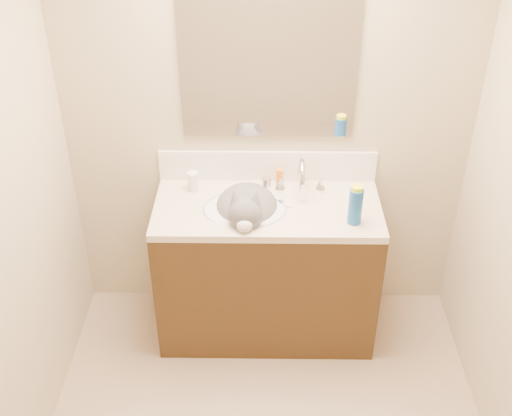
{
  "coord_description": "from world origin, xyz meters",
  "views": [
    {
      "loc": [
        -0.03,
        -1.83,
        2.74
      ],
      "look_at": [
        -0.06,
        0.92,
        0.88
      ],
      "focal_mm": 45.0,
      "sensor_mm": 36.0,
      "label": 1
    }
  ],
  "objects_px": {
    "faucet": "(301,179)",
    "amber_bottle": "(279,177)",
    "vanity_cabinet": "(267,272)",
    "pill_bottle": "(193,181)",
    "basin": "(245,220)",
    "cat": "(247,211)",
    "spray_can": "(355,206)",
    "silver_jar": "(267,182)"
  },
  "relations": [
    {
      "from": "amber_bottle",
      "to": "pill_bottle",
      "type": "bearing_deg",
      "value": -172.0
    },
    {
      "from": "cat",
      "to": "vanity_cabinet",
      "type": "bearing_deg",
      "value": 13.48
    },
    {
      "from": "vanity_cabinet",
      "to": "silver_jar",
      "type": "relative_size",
      "value": 21.62
    },
    {
      "from": "silver_jar",
      "to": "spray_can",
      "type": "bearing_deg",
      "value": -37.07
    },
    {
      "from": "vanity_cabinet",
      "to": "cat",
      "type": "distance_m",
      "value": 0.45
    },
    {
      "from": "vanity_cabinet",
      "to": "amber_bottle",
      "type": "relative_size",
      "value": 12.83
    },
    {
      "from": "amber_bottle",
      "to": "spray_can",
      "type": "distance_m",
      "value": 0.52
    },
    {
      "from": "basin",
      "to": "pill_bottle",
      "type": "distance_m",
      "value": 0.36
    },
    {
      "from": "basin",
      "to": "spray_can",
      "type": "distance_m",
      "value": 0.59
    },
    {
      "from": "vanity_cabinet",
      "to": "cat",
      "type": "xyz_separation_m",
      "value": [
        -0.11,
        -0.02,
        0.44
      ]
    },
    {
      "from": "vanity_cabinet",
      "to": "basin",
      "type": "distance_m",
      "value": 0.4
    },
    {
      "from": "vanity_cabinet",
      "to": "faucet",
      "type": "distance_m",
      "value": 0.58
    },
    {
      "from": "cat",
      "to": "silver_jar",
      "type": "relative_size",
      "value": 8.56
    },
    {
      "from": "basin",
      "to": "faucet",
      "type": "bearing_deg",
      "value": 29.12
    },
    {
      "from": "vanity_cabinet",
      "to": "faucet",
      "type": "xyz_separation_m",
      "value": [
        0.18,
        0.14,
        0.54
      ]
    },
    {
      "from": "pill_bottle",
      "to": "spray_can",
      "type": "distance_m",
      "value": 0.89
    },
    {
      "from": "basin",
      "to": "spray_can",
      "type": "relative_size",
      "value": 2.32
    },
    {
      "from": "silver_jar",
      "to": "basin",
      "type": "bearing_deg",
      "value": -117.34
    },
    {
      "from": "amber_bottle",
      "to": "cat",
      "type": "bearing_deg",
      "value": -125.51
    },
    {
      "from": "faucet",
      "to": "pill_bottle",
      "type": "xyz_separation_m",
      "value": [
        -0.58,
        0.02,
        -0.03
      ]
    },
    {
      "from": "silver_jar",
      "to": "amber_bottle",
      "type": "height_order",
      "value": "amber_bottle"
    },
    {
      "from": "vanity_cabinet",
      "to": "faucet",
      "type": "relative_size",
      "value": 4.29
    },
    {
      "from": "amber_bottle",
      "to": "basin",
      "type": "bearing_deg",
      "value": -126.62
    },
    {
      "from": "faucet",
      "to": "amber_bottle",
      "type": "relative_size",
      "value": 2.99
    },
    {
      "from": "pill_bottle",
      "to": "amber_bottle",
      "type": "bearing_deg",
      "value": 8.0
    },
    {
      "from": "vanity_cabinet",
      "to": "basin",
      "type": "bearing_deg",
      "value": -165.96
    },
    {
      "from": "faucet",
      "to": "amber_bottle",
      "type": "bearing_deg",
      "value": 144.13
    },
    {
      "from": "basin",
      "to": "faucet",
      "type": "xyz_separation_m",
      "value": [
        0.3,
        0.17,
        0.16
      ]
    },
    {
      "from": "vanity_cabinet",
      "to": "pill_bottle",
      "type": "distance_m",
      "value": 0.66
    },
    {
      "from": "cat",
      "to": "pill_bottle",
      "type": "height_order",
      "value": "cat"
    },
    {
      "from": "pill_bottle",
      "to": "amber_bottle",
      "type": "relative_size",
      "value": 1.17
    },
    {
      "from": "silver_jar",
      "to": "spray_can",
      "type": "xyz_separation_m",
      "value": [
        0.44,
        -0.33,
        0.07
      ]
    },
    {
      "from": "spray_can",
      "to": "basin",
      "type": "bearing_deg",
      "value": 168.58
    },
    {
      "from": "basin",
      "to": "silver_jar",
      "type": "height_order",
      "value": "silver_jar"
    },
    {
      "from": "basin",
      "to": "cat",
      "type": "xyz_separation_m",
      "value": [
        0.01,
        0.01,
        0.06
      ]
    },
    {
      "from": "pill_bottle",
      "to": "silver_jar",
      "type": "relative_size",
      "value": 1.97
    },
    {
      "from": "faucet",
      "to": "silver_jar",
      "type": "distance_m",
      "value": 0.2
    },
    {
      "from": "silver_jar",
      "to": "faucet",
      "type": "bearing_deg",
      "value": -16.54
    },
    {
      "from": "faucet",
      "to": "amber_bottle",
      "type": "distance_m",
      "value": 0.15
    },
    {
      "from": "cat",
      "to": "spray_can",
      "type": "xyz_separation_m",
      "value": [
        0.55,
        -0.12,
        0.11
      ]
    },
    {
      "from": "vanity_cabinet",
      "to": "pill_bottle",
      "type": "xyz_separation_m",
      "value": [
        -0.4,
        0.15,
        0.5
      ]
    },
    {
      "from": "vanity_cabinet",
      "to": "amber_bottle",
      "type": "bearing_deg",
      "value": 73.37
    }
  ]
}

